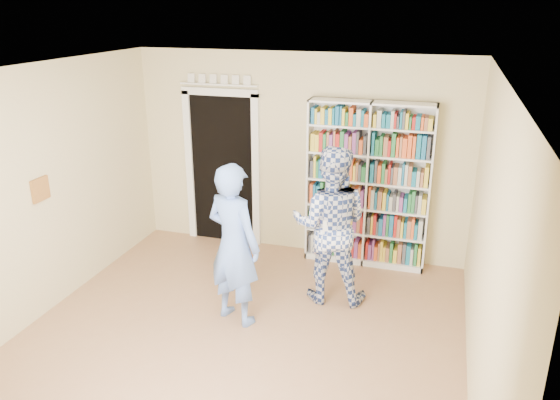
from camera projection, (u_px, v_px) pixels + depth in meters
name	position (u px, v px, depth m)	size (l,w,h in m)	color
floor	(233.00, 348.00, 5.48)	(5.00, 5.00, 0.00)	#A0704D
ceiling	(223.00, 75.00, 4.56)	(5.00, 5.00, 0.00)	white
wall_back	(299.00, 156.00, 7.27)	(4.50, 4.50, 0.00)	beige
wall_left	(26.00, 200.00, 5.64)	(5.00, 5.00, 0.00)	beige
wall_right	(487.00, 255.00, 4.40)	(5.00, 5.00, 0.00)	beige
bookshelf	(368.00, 185.00, 6.96)	(1.56, 0.29, 2.15)	white
doorway	(222.00, 162.00, 7.61)	(1.10, 0.08, 2.43)	black
wall_art	(40.00, 189.00, 5.80)	(0.03, 0.25, 0.25)	brown
man_blue	(234.00, 245.00, 5.70)	(0.65, 0.42, 1.77)	#648BDF
man_plaid	(330.00, 225.00, 6.13)	(0.89, 0.69, 1.83)	navy
paper_sheet	(332.00, 232.00, 5.89)	(0.20, 0.01, 0.28)	white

